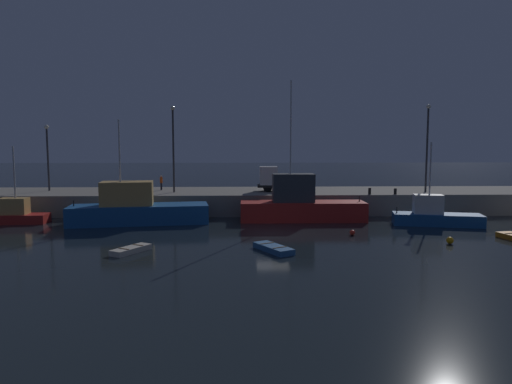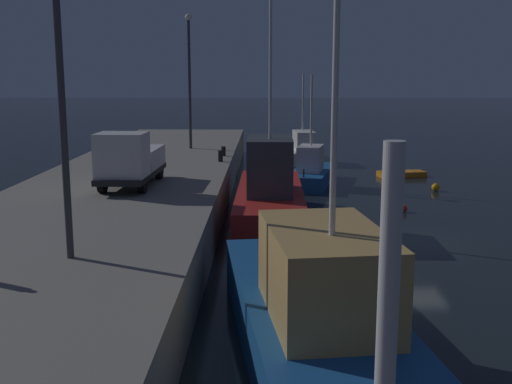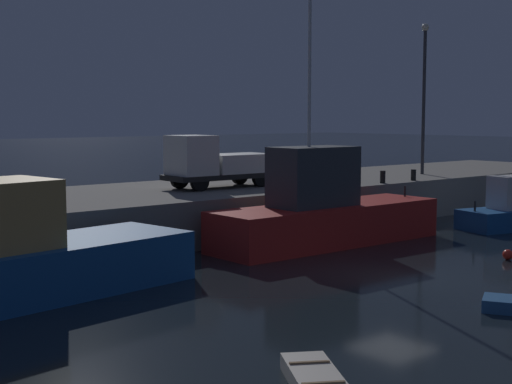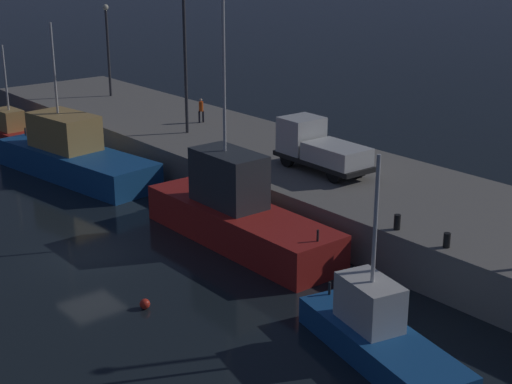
% 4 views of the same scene
% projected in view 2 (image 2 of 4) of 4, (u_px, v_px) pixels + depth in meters
% --- Properties ---
extents(ground_plane, '(320.00, 320.00, 0.00)m').
position_uv_depth(ground_plane, '(417.00, 243.00, 26.79)').
color(ground_plane, black).
extents(pier_quay, '(62.33, 9.51, 2.07)m').
position_uv_depth(pier_quay, '(107.00, 218.00, 26.79)').
color(pier_quay, gray).
rests_on(pier_quay, ground).
extents(fishing_trawler_red, '(12.19, 5.05, 9.02)m').
position_uv_depth(fishing_trawler_red, '(317.00, 317.00, 15.25)').
color(fishing_trawler_red, '#195193').
rests_on(fishing_trawler_red, ground).
extents(fishing_boat_blue, '(7.55, 3.81, 7.06)m').
position_uv_depth(fishing_boat_blue, '(312.00, 172.00, 40.54)').
color(fishing_boat_blue, '#195193').
rests_on(fishing_boat_blue, ground).
extents(fishing_boat_white, '(11.26, 3.17, 12.53)m').
position_uv_depth(fishing_boat_white, '(270.00, 197.00, 29.50)').
color(fishing_boat_white, red).
rests_on(fishing_boat_white, ground).
extents(fishing_boat_orange, '(7.41, 3.07, 7.08)m').
position_uv_depth(fishing_boat_orange, '(302.00, 151.00, 51.35)').
color(fishing_boat_orange, silver).
rests_on(fishing_boat_orange, ground).
extents(rowboat_white_mid, '(1.88, 3.42, 0.42)m').
position_uv_depth(rowboat_white_mid, '(401.00, 174.00, 43.86)').
color(rowboat_white_mid, orange).
rests_on(rowboat_white_mid, ground).
extents(mooring_buoy_near, '(0.49, 0.49, 0.49)m').
position_uv_depth(mooring_buoy_near, '(436.00, 187.00, 38.43)').
color(mooring_buoy_near, orange).
rests_on(mooring_buoy_near, ground).
extents(mooring_buoy_mid, '(0.41, 0.41, 0.41)m').
position_uv_depth(mooring_buoy_mid, '(403.00, 208.00, 32.61)').
color(mooring_buoy_mid, red).
rests_on(mooring_buoy_mid, ground).
extents(lamp_post_east, '(0.44, 0.44, 8.70)m').
position_uv_depth(lamp_post_east, '(60.00, 74.00, 16.53)').
color(lamp_post_east, '#38383D').
rests_on(lamp_post_east, pier_quay).
extents(lamp_post_central, '(0.44, 0.44, 8.92)m').
position_uv_depth(lamp_post_central, '(189.00, 72.00, 41.92)').
color(lamp_post_central, '#38383D').
rests_on(lamp_post_central, pier_quay).
extents(utility_truck, '(5.71, 2.23, 2.58)m').
position_uv_depth(utility_truck, '(130.00, 160.00, 28.11)').
color(utility_truck, black).
rests_on(utility_truck, pier_quay).
extents(bollard_west, '(0.28, 0.28, 0.65)m').
position_uv_depth(bollard_west, '(220.00, 156.00, 36.36)').
color(bollard_west, black).
rests_on(bollard_west, pier_quay).
extents(bollard_central, '(0.28, 0.28, 0.60)m').
position_uv_depth(bollard_central, '(223.00, 151.00, 38.84)').
color(bollard_central, black).
rests_on(bollard_central, pier_quay).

